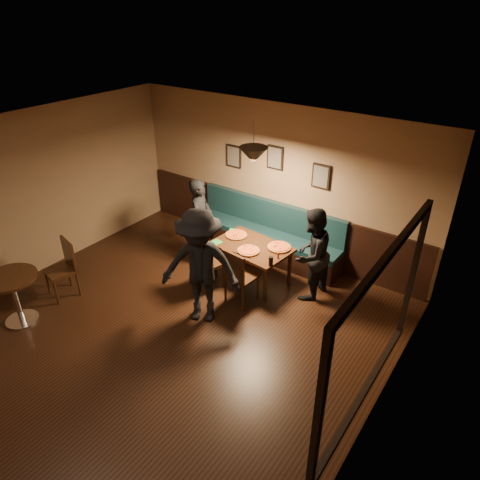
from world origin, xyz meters
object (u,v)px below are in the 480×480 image
(chair_near_right, at_px, (242,275))
(tabasco_bottle, at_px, (278,255))
(cafe_chair_far, at_px, (60,270))
(diner_left, at_px, (201,221))
(diner_front, at_px, (200,267))
(soda_glass, at_px, (271,261))
(diner_right, at_px, (311,254))
(chair_near_left, at_px, (208,262))
(dining_table, at_px, (252,263))
(booth_bench, at_px, (265,231))
(cafe_table, at_px, (16,299))

(chair_near_right, distance_m, tabasco_bottle, 0.66)
(tabasco_bottle, distance_m, cafe_chair_far, 3.52)
(diner_left, bearing_deg, diner_front, -160.31)
(soda_glass, distance_m, tabasco_bottle, 0.24)
(diner_right, bearing_deg, soda_glass, -34.78)
(tabasco_bottle, bearing_deg, diner_right, 30.82)
(diner_right, xyz_separation_m, soda_glass, (-0.43, -0.51, -0.02))
(chair_near_left, bearing_deg, dining_table, 67.31)
(diner_right, height_order, soda_glass, diner_right)
(diner_left, xyz_separation_m, diner_front, (1.08, -1.31, 0.12))
(cafe_chair_far, bearing_deg, diner_front, -145.26)
(booth_bench, relative_size, cafe_chair_far, 3.11)
(tabasco_bottle, height_order, cafe_table, cafe_table)
(dining_table, distance_m, cafe_table, 3.70)
(diner_left, relative_size, cafe_chair_far, 1.65)
(diner_right, bearing_deg, diner_front, -30.17)
(dining_table, relative_size, diner_front, 0.70)
(diner_left, xyz_separation_m, soda_glass, (1.70, -0.37, -0.04))
(diner_left, bearing_deg, cafe_chair_far, 132.25)
(diner_left, bearing_deg, chair_near_left, -153.79)
(diner_right, xyz_separation_m, cafe_chair_far, (-3.29, -2.32, -0.30))
(booth_bench, distance_m, diner_left, 1.21)
(chair_near_left, relative_size, cafe_table, 1.19)
(soda_glass, height_order, tabasco_bottle, soda_glass)
(diner_left, height_order, diner_right, diner_left)
(diner_right, bearing_deg, chair_near_left, -57.74)
(dining_table, bearing_deg, tabasco_bottle, -3.55)
(booth_bench, relative_size, tabasco_bottle, 25.22)
(diner_right, bearing_deg, chair_near_right, -40.90)
(dining_table, bearing_deg, chair_near_right, -64.82)
(dining_table, bearing_deg, cafe_chair_far, -130.46)
(diner_left, height_order, cafe_chair_far, diner_left)
(diner_front, distance_m, tabasco_bottle, 1.35)
(dining_table, height_order, cafe_chair_far, cafe_chair_far)
(diner_right, distance_m, diner_front, 1.80)
(chair_near_right, height_order, tabasco_bottle, chair_near_right)
(cafe_chair_far, bearing_deg, booth_bench, -110.20)
(diner_right, distance_m, cafe_table, 4.52)
(chair_near_left, relative_size, diner_right, 0.62)
(booth_bench, xyz_separation_m, cafe_chair_far, (-2.01, -3.00, -0.02))
(booth_bench, bearing_deg, diner_right, -27.74)
(cafe_table, bearing_deg, tabasco_bottle, 45.47)
(chair_near_right, height_order, cafe_table, chair_near_right)
(chair_near_right, distance_m, cafe_chair_far, 2.94)
(cafe_table, bearing_deg, diner_left, 69.41)
(diner_front, distance_m, cafe_table, 2.80)
(chair_near_left, xyz_separation_m, chair_near_right, (0.70, -0.01, 0.00))
(dining_table, height_order, tabasco_bottle, tabasco_bottle)
(booth_bench, distance_m, cafe_chair_far, 3.61)
(chair_near_right, height_order, diner_front, diner_front)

